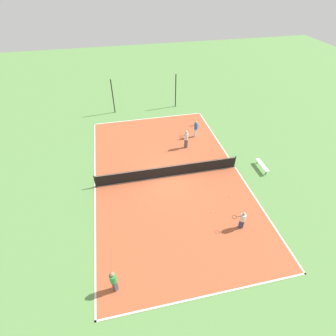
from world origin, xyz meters
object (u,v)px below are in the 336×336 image
object	(u,v)px
player_near_white	(186,138)
bench	(262,165)
player_far_white	(242,219)
player_near_blue	(196,128)
tennis_net	(168,171)
tennis_ball_midcourt	(212,212)
fence_post_back_right	(176,91)
fence_post_back_left	(113,97)
tennis_ball_left_sideline	(230,196)
player_far_green	(114,280)

from	to	relation	value
player_near_white	bench	bearing A→B (deg)	125.65
player_far_white	player_near_blue	world-z (taller)	player_near_blue
tennis_net	player_near_white	size ratio (longest dim) A/B	6.43
player_near_blue	tennis_ball_midcourt	size ratio (longest dim) A/B	25.40
tennis_net	bench	size ratio (longest dim) A/B	6.47
player_near_white	fence_post_back_right	distance (m)	8.62
tennis_ball_midcourt	fence_post_back_right	size ratio (longest dim) A/B	0.02
player_near_blue	fence_post_back_left	bearing A→B (deg)	-57.57
bench	tennis_ball_left_sideline	size ratio (longest dim) A/B	26.33
bench	tennis_ball_midcourt	distance (m)	6.78
player_far_green	fence_post_back_right	world-z (taller)	fence_post_back_right
tennis_ball_midcourt	fence_post_back_left	world-z (taller)	fence_post_back_left
tennis_net	fence_post_back_right	xyz separation A→B (m)	(3.55, 12.17, 1.33)
player_near_blue	tennis_ball_midcourt	bearing A→B (deg)	65.15
tennis_net	tennis_ball_midcourt	world-z (taller)	tennis_net
player_near_white	fence_post_back_left	distance (m)	10.47
bench	player_near_blue	xyz separation A→B (m)	(-4.00, 6.01, 0.63)
tennis_net	fence_post_back_right	distance (m)	12.75
player_near_blue	tennis_ball_left_sideline	xyz separation A→B (m)	(0.09, -8.54, -0.96)
tennis_ball_left_sideline	player_near_blue	bearing A→B (deg)	90.60
player_far_white	fence_post_back_right	size ratio (longest dim) A/B	0.38
fence_post_back_left	tennis_ball_midcourt	bearing A→B (deg)	-70.79
player_far_white	player_far_green	bearing A→B (deg)	21.95
player_near_white	player_near_blue	distance (m)	2.16
player_near_blue	player_near_white	bearing A→B (deg)	33.83
fence_post_back_right	player_near_blue	bearing A→B (deg)	-86.97
player_far_green	tennis_ball_left_sideline	world-z (taller)	player_far_green
player_far_green	tennis_ball_midcourt	size ratio (longest dim) A/B	24.65
tennis_ball_midcourt	fence_post_back_right	world-z (taller)	fence_post_back_right
fence_post_back_left	player_far_white	bearing A→B (deg)	-68.54
player_far_white	player_near_white	distance (m)	9.76
player_far_green	tennis_ball_midcourt	bearing A→B (deg)	82.44
player_near_white	tennis_ball_midcourt	world-z (taller)	player_near_white
tennis_ball_left_sideline	fence_post_back_left	bearing A→B (deg)	116.11
bench	player_near_white	bearing A→B (deg)	51.07
bench	player_near_blue	distance (m)	7.24
player_far_green	player_far_white	world-z (taller)	player_far_green
tennis_ball_left_sideline	tennis_net	bearing A→B (deg)	140.90
fence_post_back_left	bench	bearing A→B (deg)	-48.35
tennis_ball_midcourt	player_near_white	bearing A→B (deg)	88.07
player_far_green	tennis_ball_midcourt	xyz separation A→B (m)	(6.97, 4.06, -0.92)
player_near_white	fence_post_back_right	size ratio (longest dim) A/B	0.47
tennis_net	fence_post_back_right	world-z (taller)	fence_post_back_right
tennis_net	tennis_ball_left_sideline	xyz separation A→B (m)	(4.01, -3.26, -0.53)
tennis_net	bench	xyz separation A→B (m)	(7.92, -0.72, -0.19)
tennis_ball_left_sideline	bench	bearing A→B (deg)	32.93
player_far_white	fence_post_back_right	distance (m)	18.24
player_near_white	fence_post_back_left	bearing A→B (deg)	-70.04
tennis_net	player_near_blue	size ratio (longest dim) A/B	6.70
fence_post_back_right	player_far_green	bearing A→B (deg)	-111.92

